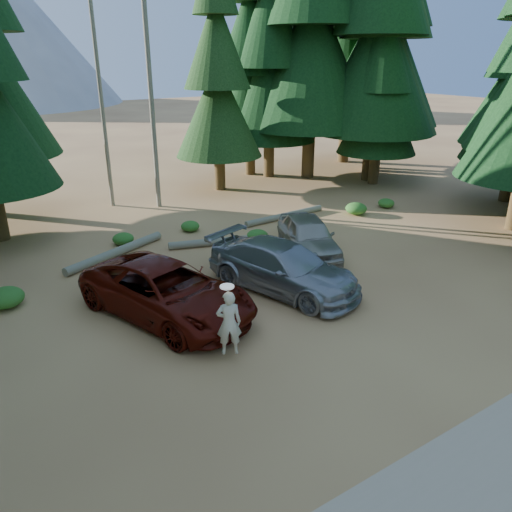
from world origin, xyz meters
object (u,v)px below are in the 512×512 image
at_px(log_left, 116,252).
at_px(frisbee_player, 229,323).
at_px(log_right, 285,216).
at_px(log_mid, 215,242).
at_px(silver_minivan_center, 283,267).
at_px(red_pickup, 167,291).
at_px(silver_minivan_right, 308,236).

bearing_deg(log_left, frisbee_player, -112.63).
bearing_deg(frisbee_player, log_right, -107.90).
height_order(log_mid, log_right, log_mid).
height_order(silver_minivan_center, log_mid, silver_minivan_center).
height_order(red_pickup, silver_minivan_right, red_pickup).
distance_m(red_pickup, log_left, 5.64).
height_order(silver_minivan_center, log_right, silver_minivan_center).
bearing_deg(log_mid, frisbee_player, -98.22).
bearing_deg(log_right, silver_minivan_center, -129.88).
bearing_deg(silver_minivan_right, log_left, 171.63).
bearing_deg(silver_minivan_center, silver_minivan_right, 19.55).
distance_m(frisbee_player, log_mid, 8.55).
bearing_deg(silver_minivan_right, frisbee_player, -120.83).
bearing_deg(frisbee_player, log_mid, -90.98).
distance_m(silver_minivan_center, log_mid, 5.00).
bearing_deg(log_left, silver_minivan_center, -81.35).
bearing_deg(log_right, log_mid, -166.71).
height_order(red_pickup, log_left, red_pickup).
relative_size(silver_minivan_center, log_right, 1.20).
distance_m(silver_minivan_center, log_left, 7.15).
distance_m(red_pickup, log_mid, 6.14).
xyz_separation_m(silver_minivan_center, log_mid, (0.07, 4.96, -0.65)).
relative_size(log_left, log_mid, 1.25).
distance_m(silver_minivan_center, log_right, 7.93).
bearing_deg(log_mid, silver_minivan_center, -73.01).
bearing_deg(frisbee_player, log_left, -64.13).
height_order(red_pickup, frisbee_player, frisbee_player).
bearing_deg(silver_minivan_right, red_pickup, -143.56).
height_order(log_left, log_mid, log_left).
relative_size(silver_minivan_right, log_left, 0.93).
distance_m(silver_minivan_right, log_left, 7.66).
relative_size(log_left, log_right, 1.03).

